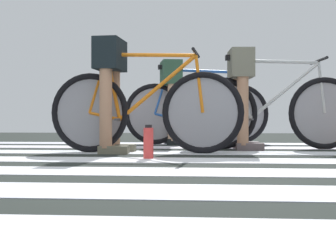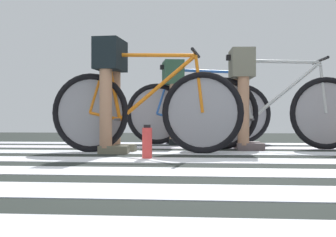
{
  "view_description": "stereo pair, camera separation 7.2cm",
  "coord_description": "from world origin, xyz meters",
  "px_view_note": "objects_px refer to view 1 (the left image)",
  "views": [
    {
      "loc": [
        0.09,
        -2.98,
        0.33
      ],
      "look_at": [
        -0.25,
        1.34,
        0.33
      ],
      "focal_mm": 52.2,
      "sensor_mm": 36.0,
      "label": 1
    },
    {
      "loc": [
        0.16,
        -2.98,
        0.33
      ],
      "look_at": [
        -0.25,
        1.34,
        0.33
      ],
      "focal_mm": 52.2,
      "sensor_mm": 36.0,
      "label": 2
    }
  ],
  "objects_px": {
    "cyclist_1_of_3": "(111,79)",
    "bicycle_2_of_3": "(273,110)",
    "cyclist_3_of_3": "(171,90)",
    "water_bottle": "(148,143)",
    "bicycle_1_of_3": "(145,110)",
    "bicycle_3_of_3": "(197,112)",
    "cyclist_2_of_3": "(241,85)"
  },
  "relations": [
    {
      "from": "cyclist_1_of_3",
      "to": "bicycle_2_of_3",
      "type": "height_order",
      "value": "cyclist_1_of_3"
    },
    {
      "from": "cyclist_3_of_3",
      "to": "water_bottle",
      "type": "bearing_deg",
      "value": -102.35
    },
    {
      "from": "cyclist_3_of_3",
      "to": "water_bottle",
      "type": "relative_size",
      "value": 3.75
    },
    {
      "from": "bicycle_1_of_3",
      "to": "cyclist_1_of_3",
      "type": "xyz_separation_m",
      "value": [
        -0.31,
        0.02,
        0.27
      ]
    },
    {
      "from": "bicycle_2_of_3",
      "to": "bicycle_3_of_3",
      "type": "height_order",
      "value": "same"
    },
    {
      "from": "bicycle_1_of_3",
      "to": "cyclist_3_of_3",
      "type": "bearing_deg",
      "value": 88.71
    },
    {
      "from": "bicycle_3_of_3",
      "to": "bicycle_2_of_3",
      "type": "bearing_deg",
      "value": -61.5
    },
    {
      "from": "cyclist_2_of_3",
      "to": "water_bottle",
      "type": "xyz_separation_m",
      "value": [
        -0.78,
        -1.17,
        -0.51
      ]
    },
    {
      "from": "bicycle_1_of_3",
      "to": "water_bottle",
      "type": "distance_m",
      "value": 0.66
    },
    {
      "from": "water_bottle",
      "to": "bicycle_3_of_3",
      "type": "bearing_deg",
      "value": 80.99
    },
    {
      "from": "bicycle_3_of_3",
      "to": "cyclist_2_of_3",
      "type": "bearing_deg",
      "value": -75.63
    },
    {
      "from": "bicycle_1_of_3",
      "to": "cyclist_2_of_3",
      "type": "bearing_deg",
      "value": 37.1
    },
    {
      "from": "bicycle_3_of_3",
      "to": "cyclist_3_of_3",
      "type": "xyz_separation_m",
      "value": [
        -0.3,
        -0.06,
        0.25
      ]
    },
    {
      "from": "cyclist_1_of_3",
      "to": "cyclist_3_of_3",
      "type": "xyz_separation_m",
      "value": [
        0.44,
        1.42,
        -0.02
      ]
    },
    {
      "from": "cyclist_1_of_3",
      "to": "bicycle_3_of_3",
      "type": "height_order",
      "value": "cyclist_1_of_3"
    },
    {
      "from": "water_bottle",
      "to": "cyclist_2_of_3",
      "type": "bearing_deg",
      "value": 56.26
    },
    {
      "from": "cyclist_3_of_3",
      "to": "water_bottle",
      "type": "distance_m",
      "value": 2.1
    },
    {
      "from": "bicycle_1_of_3",
      "to": "cyclist_2_of_3",
      "type": "xyz_separation_m",
      "value": [
        0.89,
        0.58,
        0.25
      ]
    },
    {
      "from": "bicycle_2_of_3",
      "to": "bicycle_3_of_3",
      "type": "relative_size",
      "value": 1.01
    },
    {
      "from": "bicycle_3_of_3",
      "to": "cyclist_3_of_3",
      "type": "height_order",
      "value": "cyclist_3_of_3"
    },
    {
      "from": "cyclist_1_of_3",
      "to": "bicycle_1_of_3",
      "type": "bearing_deg",
      "value": 0.0
    },
    {
      "from": "cyclist_2_of_3",
      "to": "cyclist_3_of_3",
      "type": "bearing_deg",
      "value": 126.93
    },
    {
      "from": "cyclist_2_of_3",
      "to": "bicycle_3_of_3",
      "type": "relative_size",
      "value": 0.58
    },
    {
      "from": "bicycle_2_of_3",
      "to": "cyclist_2_of_3",
      "type": "distance_m",
      "value": 0.4
    },
    {
      "from": "bicycle_1_of_3",
      "to": "bicycle_2_of_3",
      "type": "distance_m",
      "value": 1.34
    },
    {
      "from": "cyclist_1_of_3",
      "to": "cyclist_2_of_3",
      "type": "height_order",
      "value": "cyclist_1_of_3"
    },
    {
      "from": "bicycle_1_of_3",
      "to": "bicycle_3_of_3",
      "type": "relative_size",
      "value": 1.01
    },
    {
      "from": "cyclist_1_of_3",
      "to": "cyclist_3_of_3",
      "type": "relative_size",
      "value": 1.04
    },
    {
      "from": "cyclist_2_of_3",
      "to": "cyclist_3_of_3",
      "type": "distance_m",
      "value": 1.15
    },
    {
      "from": "cyclist_1_of_3",
      "to": "bicycle_3_of_3",
      "type": "relative_size",
      "value": 0.59
    },
    {
      "from": "bicycle_2_of_3",
      "to": "cyclist_2_of_3",
      "type": "height_order",
      "value": "cyclist_2_of_3"
    },
    {
      "from": "bicycle_1_of_3",
      "to": "water_bottle",
      "type": "relative_size",
      "value": 6.65
    }
  ]
}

